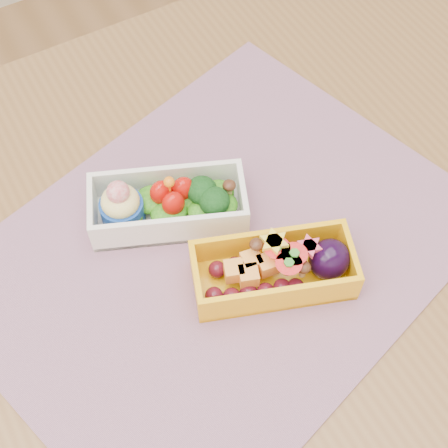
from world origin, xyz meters
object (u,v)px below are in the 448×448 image
placemat (220,250)px  bento_white (167,205)px  bento_yellow (277,269)px  table (234,305)px

placemat → bento_white: bento_white is taller
placemat → bento_yellow: size_ratio=2.88×
table → bento_yellow: size_ratio=6.86×
placemat → bento_white: size_ratio=2.81×
table → bento_white: bento_white is taller
bento_white → bento_yellow: bento_white is taller
table → placemat: bearing=103.7°
table → bento_white: bearing=111.4°
bento_white → table: bearing=-45.7°
table → bento_yellow: bearing=-54.5°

